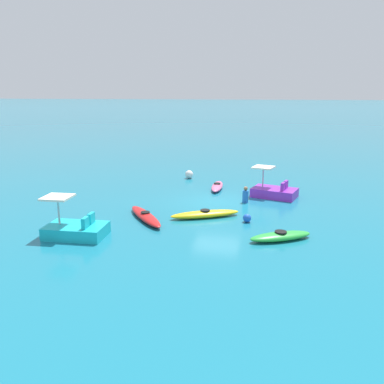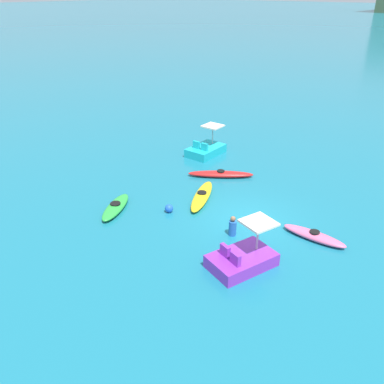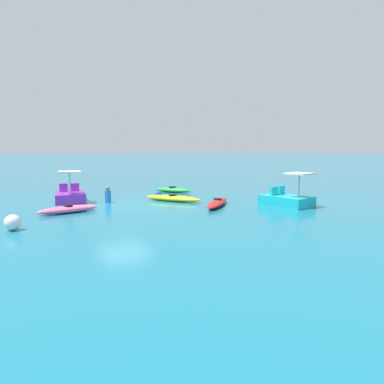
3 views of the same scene
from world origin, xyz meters
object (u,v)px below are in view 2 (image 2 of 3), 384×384
at_px(kayak_pink, 314,236).
at_px(person_near_shore, 233,227).
at_px(kayak_green, 116,207).
at_px(pedal_boat_cyan, 206,149).
at_px(pedal_boat_purple, 242,258).
at_px(buoy_blue, 169,208).
at_px(kayak_yellow, 202,196).
at_px(kayak_red, 221,174).

height_order(kayak_pink, person_near_shore, person_near_shore).
relative_size(kayak_green, pedal_boat_cyan, 1.06).
bearing_deg(pedal_boat_purple, buoy_blue, 166.61).
distance_m(kayak_yellow, buoy_blue, 2.02).
bearing_deg(pedal_boat_purple, kayak_pink, 70.61).
bearing_deg(kayak_red, buoy_blue, -82.84).
relative_size(kayak_yellow, buoy_blue, 8.64).
xyz_separation_m(kayak_green, person_near_shore, (5.31, 1.82, 0.22)).
xyz_separation_m(kayak_yellow, buoy_blue, (-0.30, -1.99, 0.03)).
bearing_deg(pedal_boat_cyan, kayak_red, -37.16).
bearing_deg(kayak_red, kayak_green, -102.95).
height_order(pedal_boat_purple, pedal_boat_cyan, same).
distance_m(kayak_red, pedal_boat_purple, 7.94).
bearing_deg(pedal_boat_purple, person_near_shore, 135.32).
bearing_deg(kayak_pink, person_near_shore, -144.60).
height_order(pedal_boat_cyan, buoy_blue, pedal_boat_cyan).
xyz_separation_m(kayak_yellow, person_near_shore, (3.02, -1.65, 0.22)).
bearing_deg(buoy_blue, kayak_pink, 20.61).
distance_m(kayak_pink, person_near_shore, 3.33).
xyz_separation_m(pedal_boat_cyan, person_near_shore, (6.64, -6.38, 0.05)).
bearing_deg(kayak_red, kayak_yellow, -71.60).
bearing_deg(kayak_yellow, kayak_green, -123.47).
bearing_deg(person_near_shore, kayak_green, -161.09).
relative_size(kayak_pink, person_near_shore, 3.07).
relative_size(pedal_boat_cyan, buoy_blue, 6.60).
distance_m(pedal_boat_cyan, person_near_shore, 9.21).
relative_size(kayak_red, kayak_pink, 1.18).
bearing_deg(pedal_boat_cyan, kayak_yellow, -52.61).
bearing_deg(person_near_shore, buoy_blue, -174.12).
bearing_deg(kayak_pink, kayak_green, -154.98).
relative_size(kayak_green, pedal_boat_purple, 0.98).
relative_size(kayak_pink, kayak_green, 1.01).
bearing_deg(buoy_blue, pedal_boat_purple, -13.39).
bearing_deg(person_near_shore, pedal_boat_purple, -44.68).
height_order(kayak_red, person_near_shore, person_near_shore).
bearing_deg(kayak_red, person_near_shore, -47.85).
bearing_deg(pedal_boat_purple, pedal_boat_cyan, 135.96).
distance_m(kayak_yellow, kayak_red, 2.81).
relative_size(pedal_boat_purple, buoy_blue, 7.13).
bearing_deg(kayak_pink, kayak_yellow, -177.26).
height_order(kayak_green, pedal_boat_purple, pedal_boat_purple).
xyz_separation_m(kayak_yellow, pedal_boat_purple, (4.53, -3.14, 0.17)).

